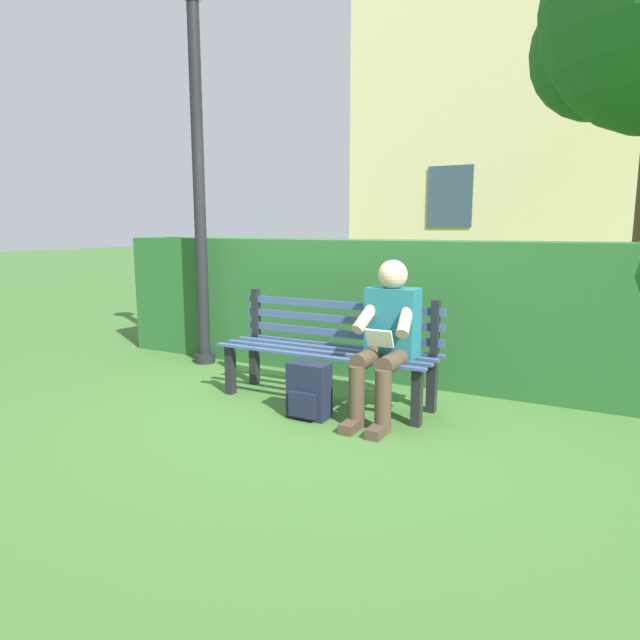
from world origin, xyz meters
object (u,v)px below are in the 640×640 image
Objects in this scene: park_bench at (330,347)px; backpack at (309,391)px; person_seated at (387,336)px; lamp_post at (197,128)px.

backpack is at bearing 97.44° from park_bench.
person_seated is 2.99m from lamp_post.
backpack is 0.11× the size of lamp_post.
person_seated is 0.31× the size of lamp_post.
lamp_post reaches higher than park_bench.
person_seated is (-0.56, 0.18, 0.18)m from park_bench.
person_seated is at bearing -150.11° from backpack.
lamp_post is (2.31, -0.69, 1.76)m from person_seated.
backpack is at bearing 151.74° from lamp_post.
park_bench is at bearing -82.56° from backpack.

